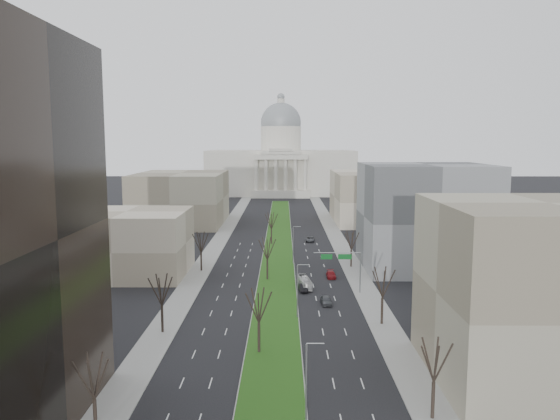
{
  "coord_description": "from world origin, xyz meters",
  "views": [
    {
      "loc": [
        1.36,
        -32.65,
        29.34
      ],
      "look_at": [
        0.48,
        111.27,
        10.99
      ],
      "focal_mm": 35.0,
      "sensor_mm": 36.0,
      "label": 1
    }
  ],
  "objects_px": {
    "car_grey_far": "(310,239)",
    "box_van": "(305,282)",
    "car_red": "(331,275)",
    "car_grey_near": "(326,300)",
    "car_black": "(303,288)"
  },
  "relations": [
    {
      "from": "car_black",
      "to": "car_grey_far",
      "type": "height_order",
      "value": "car_black"
    },
    {
      "from": "car_grey_near",
      "to": "box_van",
      "type": "bearing_deg",
      "value": 102.67
    },
    {
      "from": "car_black",
      "to": "box_van",
      "type": "height_order",
      "value": "box_van"
    },
    {
      "from": "car_grey_near",
      "to": "car_grey_far",
      "type": "bearing_deg",
      "value": 85.74
    },
    {
      "from": "car_grey_far",
      "to": "box_van",
      "type": "distance_m",
      "value": 50.46
    },
    {
      "from": "car_grey_far",
      "to": "car_red",
      "type": "bearing_deg",
      "value": -81.2
    },
    {
      "from": "car_grey_near",
      "to": "car_red",
      "type": "height_order",
      "value": "car_grey_near"
    },
    {
      "from": "car_grey_near",
      "to": "box_van",
      "type": "relative_size",
      "value": 0.57
    },
    {
      "from": "car_red",
      "to": "car_grey_far",
      "type": "xyz_separation_m",
      "value": [
        -2.42,
        42.39,
        0.03
      ]
    },
    {
      "from": "car_grey_far",
      "to": "box_van",
      "type": "xyz_separation_m",
      "value": [
        -3.6,
        -50.33,
        0.37
      ]
    },
    {
      "from": "car_red",
      "to": "car_grey_far",
      "type": "height_order",
      "value": "car_grey_far"
    },
    {
      "from": "car_black",
      "to": "car_red",
      "type": "xyz_separation_m",
      "value": [
        6.46,
        10.77,
        -0.03
      ]
    },
    {
      "from": "car_black",
      "to": "car_grey_far",
      "type": "distance_m",
      "value": 53.32
    },
    {
      "from": "car_black",
      "to": "car_red",
      "type": "relative_size",
      "value": 0.92
    },
    {
      "from": "car_red",
      "to": "car_grey_near",
      "type": "bearing_deg",
      "value": -97.49
    }
  ]
}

